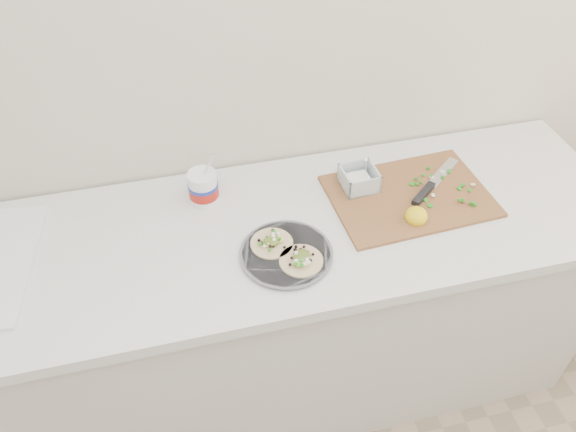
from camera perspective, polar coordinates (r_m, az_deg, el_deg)
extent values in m
cube|color=beige|center=(1.70, -7.59, 15.13)|extent=(3.50, 0.05, 2.60)
cube|color=silver|center=(2.06, -4.13, -10.76)|extent=(2.40, 0.62, 0.86)
cube|color=silver|center=(1.70, -4.75, -2.43)|extent=(2.44, 0.66, 0.04)
cylinder|color=#5C5C63|center=(1.62, -0.18, -3.91)|extent=(0.26, 0.26, 0.01)
cylinder|color=#5C5C63|center=(1.61, -0.18, -3.79)|extent=(0.27, 0.27, 0.00)
cylinder|color=white|center=(1.77, -8.60, 2.88)|extent=(0.09, 0.09, 0.11)
cylinder|color=#A61A12|center=(1.78, -8.58, 2.68)|extent=(0.09, 0.09, 0.04)
cylinder|color=#192D99|center=(1.77, -8.64, 3.14)|extent=(0.09, 0.09, 0.01)
cube|color=brown|center=(1.84, 12.22, 2.01)|extent=(0.52, 0.38, 0.01)
cube|color=white|center=(1.83, 7.20, 3.52)|extent=(0.07, 0.07, 0.03)
ellipsoid|color=yellow|center=(1.74, 12.93, 0.14)|extent=(0.07, 0.07, 0.06)
cube|color=silver|center=(1.94, 15.42, 4.26)|extent=(0.16, 0.14, 0.00)
cube|color=black|center=(1.84, 13.61, 2.21)|extent=(0.11, 0.09, 0.02)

